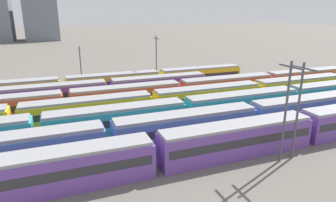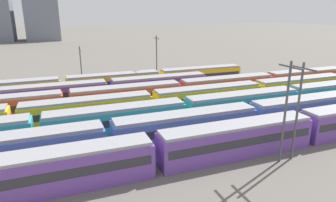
% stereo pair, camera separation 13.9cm
% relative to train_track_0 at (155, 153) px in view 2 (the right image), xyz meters
% --- Properties ---
extents(ground_plane, '(600.00, 600.00, 0.00)m').
position_rel_train_track_0_xyz_m(ground_plane, '(-16.02, 15.60, -1.90)').
color(ground_plane, '#666059').
extents(train_track_0, '(74.70, 3.06, 3.75)m').
position_rel_train_track_0_xyz_m(train_track_0, '(0.00, 0.00, 0.00)').
color(train_track_0, '#6B429E').
rests_on(train_track_0, ground_plane).
extents(train_track_1, '(74.70, 3.06, 3.75)m').
position_rel_train_track_0_xyz_m(train_track_1, '(15.21, 5.20, 0.00)').
color(train_track_1, '#4C70BC').
rests_on(train_track_1, ground_plane).
extents(train_track_2, '(112.50, 3.06, 3.75)m').
position_rel_train_track_0_xyz_m(train_track_2, '(26.69, 10.40, 0.00)').
color(train_track_2, teal).
rests_on(train_track_2, ground_plane).
extents(train_track_3, '(112.50, 3.06, 3.75)m').
position_rel_train_track_0_xyz_m(train_track_3, '(23.69, 15.60, 0.00)').
color(train_track_3, yellow).
rests_on(train_track_3, ground_plane).
extents(train_track_4, '(74.70, 3.06, 3.75)m').
position_rel_train_track_0_xyz_m(train_track_4, '(11.52, 20.80, 0.00)').
color(train_track_4, '#BC4C38').
rests_on(train_track_4, ground_plane).
extents(train_track_5, '(55.80, 3.06, 3.75)m').
position_rel_train_track_0_xyz_m(train_track_5, '(-9.43, 26.00, -0.00)').
color(train_track_5, '#6B429E').
rests_on(train_track_5, ground_plane).
extents(train_track_6, '(55.80, 3.06, 3.75)m').
position_rel_train_track_0_xyz_m(train_track_6, '(1.95, 31.20, -0.00)').
color(train_track_6, yellow).
rests_on(train_track_6, ground_plane).
extents(catenary_pole_0, '(0.24, 3.20, 10.52)m').
position_rel_train_track_0_xyz_m(catenary_pole_0, '(14.61, -2.87, 3.91)').
color(catenary_pole_0, '#4C4C51').
rests_on(catenary_pole_0, ground_plane).
extents(catenary_pole_1, '(0.24, 3.20, 8.83)m').
position_rel_train_track_0_xyz_m(catenary_pole_1, '(-3.78, 34.29, 3.04)').
color(catenary_pole_1, '#4C4C51').
rests_on(catenary_pole_1, ground_plane).
extents(catenary_pole_2, '(0.24, 3.20, 10.76)m').
position_rel_train_track_0_xyz_m(catenary_pole_2, '(12.97, -2.92, 4.03)').
color(catenary_pole_2, '#4C4C51').
rests_on(catenary_pole_2, ground_plane).
extents(catenary_pole_3, '(0.24, 3.20, 10.47)m').
position_rel_train_track_0_xyz_m(catenary_pole_3, '(11.79, 34.32, 3.89)').
color(catenary_pole_3, '#4C4C51').
rests_on(catenary_pole_3, ground_plane).
extents(distant_building_2, '(16.87, 20.29, 21.96)m').
position_rel_train_track_0_xyz_m(distant_building_2, '(-12.88, 154.08, 9.07)').
color(distant_building_2, slate).
rests_on(distant_building_2, ground_plane).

